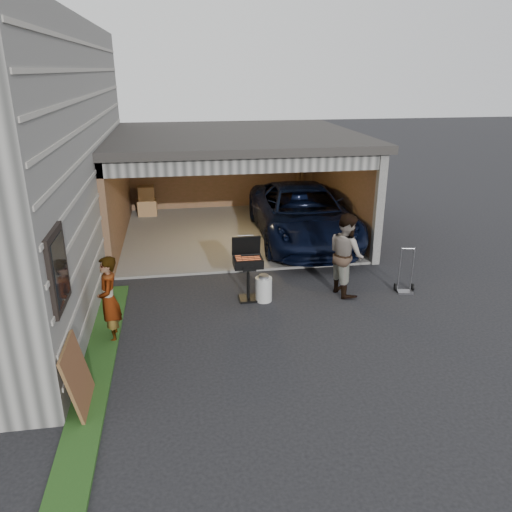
# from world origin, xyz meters

# --- Properties ---
(ground) EXTENTS (80.00, 80.00, 0.00)m
(ground) POSITION_xyz_m (0.00, 0.00, 0.00)
(ground) COLOR black
(ground) RESTS_ON ground
(groundcover_strip) EXTENTS (0.50, 8.00, 0.06)m
(groundcover_strip) POSITION_xyz_m (-2.25, -1.00, 0.03)
(groundcover_strip) COLOR #193814
(groundcover_strip) RESTS_ON ground
(garage) EXTENTS (6.80, 6.30, 2.90)m
(garage) POSITION_xyz_m (0.76, 6.79, 1.87)
(garage) COLOR #605E59
(garage) RESTS_ON ground
(minivan) EXTENTS (2.65, 5.40, 1.48)m
(minivan) POSITION_xyz_m (2.54, 5.49, 0.74)
(minivan) COLOR black
(minivan) RESTS_ON ground
(woman) EXTENTS (0.43, 0.61, 1.57)m
(woman) POSITION_xyz_m (-2.10, 0.76, 0.78)
(woman) COLOR silver
(woman) RESTS_ON ground
(man) EXTENTS (0.82, 0.97, 1.76)m
(man) POSITION_xyz_m (2.60, 2.03, 0.88)
(man) COLOR #4E281E
(man) RESTS_ON ground
(bbq_grill) EXTENTS (0.59, 0.52, 1.32)m
(bbq_grill) POSITION_xyz_m (0.51, 2.03, 0.79)
(bbq_grill) COLOR black
(bbq_grill) RESTS_ON ground
(propane_tank) EXTENTS (0.42, 0.42, 0.51)m
(propane_tank) POSITION_xyz_m (0.82, 1.91, 0.26)
(propane_tank) COLOR silver
(propane_tank) RESTS_ON ground
(plywood_panel) EXTENTS (0.26, 0.92, 1.02)m
(plywood_panel) POSITION_xyz_m (-2.34, -1.13, 0.51)
(plywood_panel) COLOR brown
(plywood_panel) RESTS_ON ground
(hand_truck) EXTENTS (0.43, 0.35, 0.99)m
(hand_truck) POSITION_xyz_m (3.91, 1.87, 0.19)
(hand_truck) COLOR slate
(hand_truck) RESTS_ON ground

